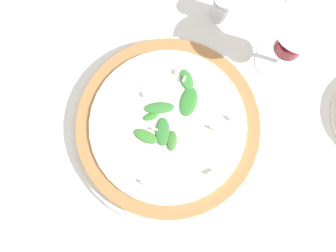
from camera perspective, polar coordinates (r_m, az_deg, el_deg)
name	(u,v)px	position (r m, az deg, el deg)	size (l,w,h in m)	color
ground_plane	(145,144)	(0.76, -2.85, -2.27)	(6.00, 6.00, 0.00)	silver
pizza_arugula_main	(168,127)	(0.75, 0.00, -0.17)	(0.31, 0.31, 0.05)	silver
wine_glass	(293,40)	(0.72, 15.04, 10.14)	(0.08, 0.08, 0.15)	white
shaker_pepper	(222,8)	(0.80, 6.57, 14.10)	(0.03, 0.03, 0.07)	silver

